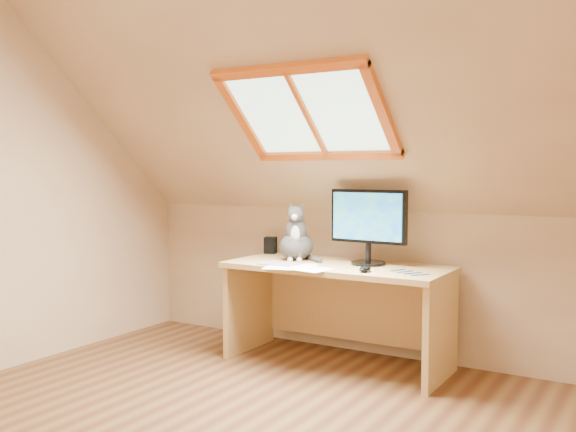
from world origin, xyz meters
The scene contains 9 objects.
room_shell centered at (0.00, -0.09, 1.43)m, with size 3.52×3.52×2.41m.
desk centered at (0.03, 1.44, 0.45)m, with size 1.46×0.64×0.67m.
monitor centered at (0.21, 1.47, 0.95)m, with size 0.53×0.22×0.49m.
cat centered at (-0.30, 1.42, 0.81)m, with size 0.31×0.33×0.41m.
desk_speaker centered at (-0.65, 1.63, 0.73)m, with size 0.08×0.08×0.12m, color black.
graphics_tablet centered at (-0.28, 1.18, 0.67)m, with size 0.25×0.18×0.01m, color #B2B2B7.
mouse centered at (0.32, 1.18, 0.68)m, with size 0.06×0.11×0.03m, color black.
papers centered at (-0.08, 1.12, 0.67)m, with size 0.35×0.30×0.01m.
cables centered at (0.46, 1.26, 0.67)m, with size 0.51×0.26×0.01m.
Camera 1 is at (1.90, -2.35, 1.27)m, focal length 40.00 mm.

